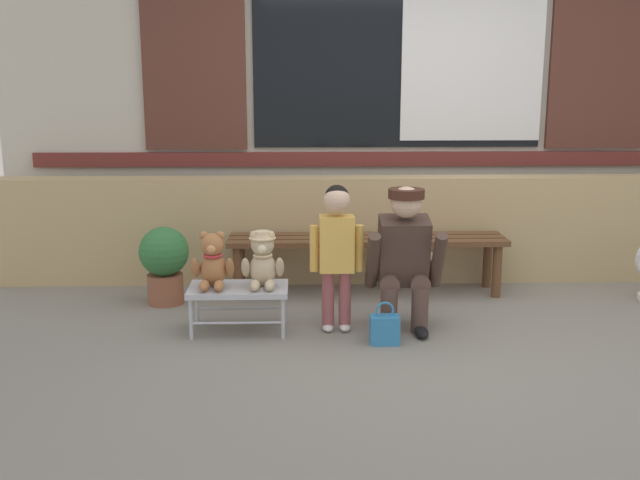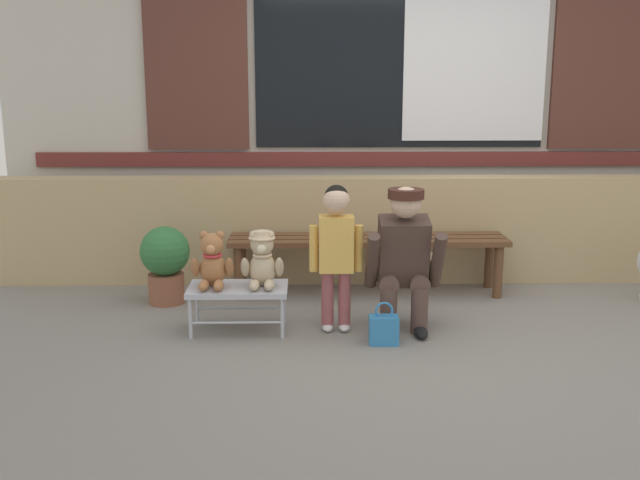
# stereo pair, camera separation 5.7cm
# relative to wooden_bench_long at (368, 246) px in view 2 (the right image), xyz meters

# --- Properties ---
(ground_plane) EXTENTS (60.00, 60.00, 0.00)m
(ground_plane) POSITION_rel_wooden_bench_long_xyz_m (0.32, -1.06, -0.37)
(ground_plane) COLOR gray
(brick_low_wall) EXTENTS (6.49, 0.25, 0.85)m
(brick_low_wall) POSITION_rel_wooden_bench_long_xyz_m (0.32, 0.37, 0.05)
(brick_low_wall) COLOR tan
(brick_low_wall) RESTS_ON ground
(shop_facade) EXTENTS (6.62, 0.26, 3.22)m
(shop_facade) POSITION_rel_wooden_bench_long_xyz_m (0.32, 0.88, 1.26)
(shop_facade) COLOR beige
(shop_facade) RESTS_ON ground
(wooden_bench_long) EXTENTS (2.10, 0.40, 0.44)m
(wooden_bench_long) POSITION_rel_wooden_bench_long_xyz_m (0.00, 0.00, 0.00)
(wooden_bench_long) COLOR brown
(wooden_bench_long) RESTS_ON ground
(small_display_bench) EXTENTS (0.64, 0.36, 0.30)m
(small_display_bench) POSITION_rel_wooden_bench_long_xyz_m (-0.91, -0.85, -0.11)
(small_display_bench) COLOR #BCBCC1
(small_display_bench) RESTS_ON ground
(teddy_bear_plain) EXTENTS (0.28, 0.26, 0.36)m
(teddy_bear_plain) POSITION_rel_wooden_bench_long_xyz_m (-1.07, -0.85, 0.09)
(teddy_bear_plain) COLOR #A86B3D
(teddy_bear_plain) RESTS_ON small_display_bench
(teddy_bear_with_hat) EXTENTS (0.28, 0.27, 0.36)m
(teddy_bear_with_hat) POSITION_rel_wooden_bench_long_xyz_m (-0.75, -0.85, 0.10)
(teddy_bear_with_hat) COLOR #CCB289
(teddy_bear_with_hat) RESTS_ON small_display_bench
(child_standing) EXTENTS (0.35, 0.18, 0.96)m
(child_standing) POSITION_rel_wooden_bench_long_xyz_m (-0.27, -0.85, 0.22)
(child_standing) COLOR #994C4C
(child_standing) RESTS_ON ground
(adult_crouching) EXTENTS (0.50, 0.49, 0.95)m
(adult_crouching) POSITION_rel_wooden_bench_long_xyz_m (0.17, -0.83, 0.11)
(adult_crouching) COLOR brown
(adult_crouching) RESTS_ON ground
(handbag_on_ground) EXTENTS (0.18, 0.11, 0.27)m
(handbag_on_ground) POSITION_rel_wooden_bench_long_xyz_m (0.01, -1.12, -0.28)
(handbag_on_ground) COLOR teal
(handbag_on_ground) RESTS_ON ground
(potted_plant) EXTENTS (0.36, 0.36, 0.57)m
(potted_plant) POSITION_rel_wooden_bench_long_xyz_m (-1.49, -0.22, -0.05)
(potted_plant) COLOR brown
(potted_plant) RESTS_ON ground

